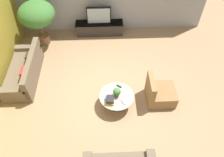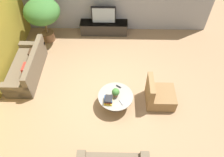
{
  "view_description": "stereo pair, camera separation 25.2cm",
  "coord_description": "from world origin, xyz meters",
  "px_view_note": "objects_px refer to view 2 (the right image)",
  "views": [
    {
      "loc": [
        -0.06,
        -4.02,
        5.28
      ],
      "look_at": [
        0.11,
        0.08,
        0.55
      ],
      "focal_mm": 35.0,
      "sensor_mm": 36.0,
      "label": 1
    },
    {
      "loc": [
        0.19,
        -4.02,
        5.28
      ],
      "look_at": [
        0.11,
        0.08,
        0.55
      ],
      "focal_mm": 35.0,
      "sensor_mm": 36.0,
      "label": 2
    }
  ],
  "objects_px": {
    "television": "(104,15)",
    "potted_plant_tabletop": "(116,92)",
    "media_console": "(104,27)",
    "potted_palm_tall": "(42,13)",
    "coffee_table": "(115,98)",
    "couch_by_wall": "(27,68)",
    "armchair_wicker": "(159,96)"
  },
  "relations": [
    {
      "from": "coffee_table",
      "to": "potted_plant_tabletop",
      "type": "distance_m",
      "value": 0.28
    },
    {
      "from": "couch_by_wall",
      "to": "potted_palm_tall",
      "type": "distance_m",
      "value": 1.98
    },
    {
      "from": "armchair_wicker",
      "to": "potted_palm_tall",
      "type": "relative_size",
      "value": 0.53
    },
    {
      "from": "media_console",
      "to": "television",
      "type": "height_order",
      "value": "television"
    },
    {
      "from": "potted_plant_tabletop",
      "to": "armchair_wicker",
      "type": "bearing_deg",
      "value": 6.38
    },
    {
      "from": "potted_palm_tall",
      "to": "television",
      "type": "bearing_deg",
      "value": 12.96
    },
    {
      "from": "potted_palm_tall",
      "to": "coffee_table",
      "type": "bearing_deg",
      "value": -48.95
    },
    {
      "from": "television",
      "to": "potted_plant_tabletop",
      "type": "xyz_separation_m",
      "value": [
        0.47,
        -3.37,
        -0.22
      ]
    },
    {
      "from": "armchair_wicker",
      "to": "couch_by_wall",
      "type": "bearing_deg",
      "value": 76.05
    },
    {
      "from": "couch_by_wall",
      "to": "armchair_wicker",
      "type": "distance_m",
      "value": 4.15
    },
    {
      "from": "coffee_table",
      "to": "potted_plant_tabletop",
      "type": "height_order",
      "value": "potted_plant_tabletop"
    },
    {
      "from": "potted_palm_tall",
      "to": "potted_plant_tabletop",
      "type": "bearing_deg",
      "value": -48.88
    },
    {
      "from": "media_console",
      "to": "television",
      "type": "relative_size",
      "value": 2.02
    },
    {
      "from": "media_console",
      "to": "potted_plant_tabletop",
      "type": "relative_size",
      "value": 6.51
    },
    {
      "from": "couch_by_wall",
      "to": "coffee_table",
      "type": "bearing_deg",
      "value": 67.79
    },
    {
      "from": "coffee_table",
      "to": "armchair_wicker",
      "type": "height_order",
      "value": "armchair_wicker"
    },
    {
      "from": "television",
      "to": "coffee_table",
      "type": "bearing_deg",
      "value": -82.04
    },
    {
      "from": "media_console",
      "to": "couch_by_wall",
      "type": "bearing_deg",
      "value": -136.26
    },
    {
      "from": "media_console",
      "to": "armchair_wicker",
      "type": "height_order",
      "value": "armchair_wicker"
    },
    {
      "from": "media_console",
      "to": "couch_by_wall",
      "type": "distance_m",
      "value": 3.22
    },
    {
      "from": "television",
      "to": "armchair_wicker",
      "type": "xyz_separation_m",
      "value": [
        1.7,
        -3.23,
        -0.51
      ]
    },
    {
      "from": "couch_by_wall",
      "to": "potted_palm_tall",
      "type": "relative_size",
      "value": 1.24
    },
    {
      "from": "armchair_wicker",
      "to": "potted_plant_tabletop",
      "type": "distance_m",
      "value": 1.27
    },
    {
      "from": "coffee_table",
      "to": "potted_palm_tall",
      "type": "bearing_deg",
      "value": 131.05
    },
    {
      "from": "armchair_wicker",
      "to": "potted_palm_tall",
      "type": "distance_m",
      "value": 4.74
    },
    {
      "from": "television",
      "to": "potted_palm_tall",
      "type": "distance_m",
      "value": 2.14
    },
    {
      "from": "armchair_wicker",
      "to": "potted_palm_tall",
      "type": "height_order",
      "value": "potted_palm_tall"
    },
    {
      "from": "couch_by_wall",
      "to": "potted_plant_tabletop",
      "type": "height_order",
      "value": "couch_by_wall"
    },
    {
      "from": "armchair_wicker",
      "to": "potted_plant_tabletop",
      "type": "bearing_deg",
      "value": 96.38
    },
    {
      "from": "media_console",
      "to": "potted_palm_tall",
      "type": "distance_m",
      "value": 2.3
    },
    {
      "from": "media_console",
      "to": "armchair_wicker",
      "type": "relative_size",
      "value": 2.09
    },
    {
      "from": "television",
      "to": "potted_palm_tall",
      "type": "height_order",
      "value": "potted_palm_tall"
    }
  ]
}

